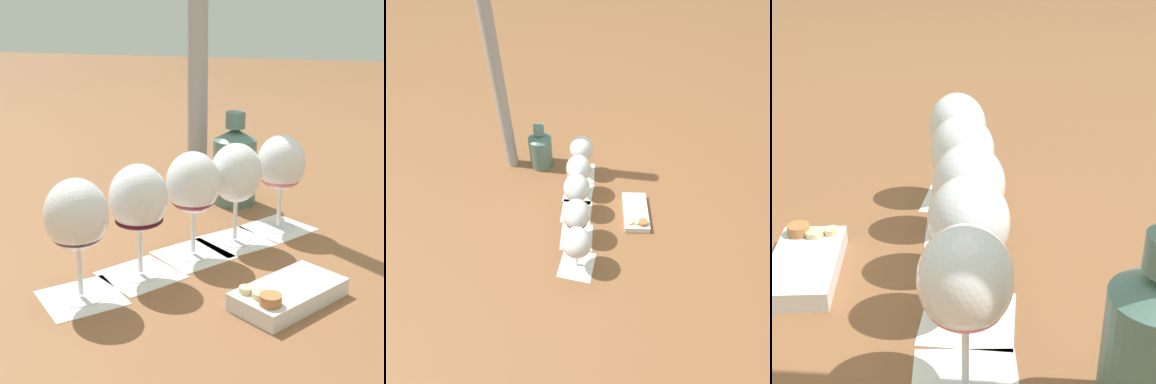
% 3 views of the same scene
% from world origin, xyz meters
% --- Properties ---
extents(ground_plane, '(8.00, 8.00, 0.00)m').
position_xyz_m(ground_plane, '(0.00, 0.00, 0.00)').
color(ground_plane, brown).
extents(tasting_card_1, '(0.16, 0.16, 0.00)m').
position_xyz_m(tasting_card_1, '(-0.09, 0.06, 0.00)').
color(tasting_card_1, white).
rests_on(tasting_card_1, ground_plane).
extents(tasting_card_2, '(0.16, 0.16, 0.00)m').
position_xyz_m(tasting_card_2, '(-0.01, -0.00, 0.00)').
color(tasting_card_2, white).
rests_on(tasting_card_2, ground_plane).
extents(tasting_card_3, '(0.16, 0.16, 0.00)m').
position_xyz_m(tasting_card_3, '(0.09, -0.06, 0.00)').
color(tasting_card_3, white).
rests_on(tasting_card_3, ground_plane).
extents(tasting_card_4, '(0.16, 0.16, 0.00)m').
position_xyz_m(tasting_card_4, '(0.19, -0.12, 0.00)').
color(tasting_card_4, white).
rests_on(tasting_card_4, ground_plane).
extents(wine_glass_0, '(0.09, 0.09, 0.19)m').
position_xyz_m(wine_glass_0, '(-0.18, 0.13, 0.13)').
color(wine_glass_0, white).
rests_on(wine_glass_0, tasting_card_0).
extents(wine_glass_1, '(0.09, 0.09, 0.19)m').
position_xyz_m(wine_glass_1, '(-0.09, 0.06, 0.13)').
color(wine_glass_1, white).
rests_on(wine_glass_1, tasting_card_1).
extents(wine_glass_2, '(0.09, 0.09, 0.19)m').
position_xyz_m(wine_glass_2, '(-0.01, -0.00, 0.13)').
color(wine_glass_2, white).
rests_on(wine_glass_2, tasting_card_2).
extents(wine_glass_3, '(0.09, 0.09, 0.19)m').
position_xyz_m(wine_glass_3, '(0.09, -0.06, 0.13)').
color(wine_glass_3, white).
rests_on(wine_glass_3, tasting_card_3).
extents(wine_glass_4, '(0.09, 0.09, 0.19)m').
position_xyz_m(wine_glass_4, '(0.19, -0.12, 0.13)').
color(wine_glass_4, white).
rests_on(wine_glass_4, tasting_card_4).
extents(ceramic_vase, '(0.10, 0.10, 0.21)m').
position_xyz_m(ceramic_vase, '(-0.31, 0.01, 0.09)').
color(ceramic_vase, '#4C7066').
rests_on(ceramic_vase, ground_plane).
extents(snack_dish, '(0.20, 0.17, 0.04)m').
position_xyz_m(snack_dish, '(0.12, 0.18, 0.01)').
color(snack_dish, silver).
rests_on(snack_dish, ground_plane).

